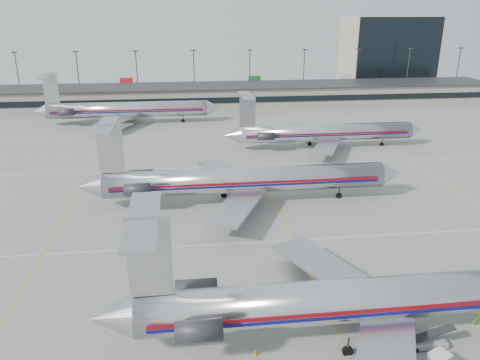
{
  "coord_description": "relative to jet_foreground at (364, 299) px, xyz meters",
  "views": [
    {
      "loc": [
        -12.72,
        -41.1,
        27.01
      ],
      "look_at": [
        -5.26,
        20.39,
        4.5
      ],
      "focal_mm": 35.0,
      "sensor_mm": 36.0,
      "label": 1
    }
  ],
  "objects": [
    {
      "name": "ground",
      "position": [
        -2.03,
        8.31,
        -3.63
      ],
      "size": [
        260.0,
        260.0,
        0.0
      ],
      "primitive_type": "plane",
      "color": "gray",
      "rests_on": "ground"
    },
    {
      "name": "apron_markings",
      "position": [
        -2.03,
        18.31,
        -3.62
      ],
      "size": [
        160.0,
        0.15,
        0.02
      ],
      "primitive_type": "cube",
      "color": "silver",
      "rests_on": "ground"
    },
    {
      "name": "terminal",
      "position": [
        -2.03,
        106.28,
        -0.47
      ],
      "size": [
        162.0,
        17.0,
        6.25
      ],
      "color": "gray",
      "rests_on": "ground"
    },
    {
      "name": "light_mast_row",
      "position": [
        -2.03,
        120.31,
        4.95
      ],
      "size": [
        163.6,
        0.4,
        15.28
      ],
      "color": "#38383D",
      "rests_on": "ground"
    },
    {
      "name": "distant_building",
      "position": [
        59.97,
        136.31,
        8.87
      ],
      "size": [
        30.0,
        20.0,
        25.0
      ],
      "primitive_type": "cube",
      "color": "tan",
      "rests_on": "ground"
    },
    {
      "name": "jet_foreground",
      "position": [
        0.0,
        0.0,
        0.0
      ],
      "size": [
        47.8,
        28.15,
        12.51
      ],
      "color": "silver",
      "rests_on": "ground"
    },
    {
      "name": "jet_second_row",
      "position": [
        -7.13,
        31.17,
        0.02
      ],
      "size": [
        48.02,
        28.27,
        12.57
      ],
      "color": "silver",
      "rests_on": "ground"
    },
    {
      "name": "jet_third_row",
      "position": [
        13.42,
        58.45,
        -0.28
      ],
      "size": [
        42.23,
        25.97,
        11.55
      ],
      "color": "silver",
      "rests_on": "ground"
    },
    {
      "name": "jet_back_row",
      "position": [
        -29.53,
        85.92,
        0.05
      ],
      "size": [
        46.3,
        28.48,
        12.66
      ],
      "color": "silver",
      "rests_on": "ground"
    },
    {
      "name": "tug_center",
      "position": [
        0.29,
        -3.87,
        -2.8
      ],
      "size": [
        2.44,
        1.57,
        1.83
      ],
      "rotation": [
        0.0,
        0.0,
        -0.21
      ],
      "color": "#0A0F3B",
      "rests_on": "ground"
    },
    {
      "name": "belt_loader",
      "position": [
        5.0,
        -2.41,
        -3.08
      ],
      "size": [
        3.89,
        1.28,
        2.05
      ],
      "rotation": [
        0.0,
        0.0,
        -0.03
      ],
      "color": "#999999",
      "rests_on": "ground"
    },
    {
      "name": "ramp_worker_near",
      "position": [
        10.69,
        -0.17,
        -2.87
      ],
      "size": [
        0.65,
        0.53,
        1.53
      ],
      "primitive_type": "imported",
      "rotation": [
        0.0,
        0.0,
        0.33
      ],
      "color": "#84C312",
      "rests_on": "ground"
    },
    {
      "name": "cone_left",
      "position": [
        -9.67,
        -1.56,
        -3.33
      ],
      "size": [
        0.49,
        0.49,
        0.6
      ],
      "primitive_type": "cone",
      "rotation": [
        0.0,
        0.0,
        -0.13
      ],
      "color": "orange",
      "rests_on": "ground"
    }
  ]
}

